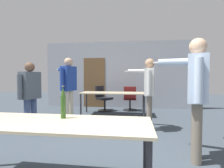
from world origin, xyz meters
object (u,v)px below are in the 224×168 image
object	(u,v)px
person_far_watching	(30,91)
person_left_plaid	(196,88)
office_chair_near_pushed	(103,99)
person_near_casual	(149,86)
office_chair_far_right	(130,99)
beer_bottle	(63,103)
person_right_polo	(68,83)

from	to	relation	value
person_far_watching	person_left_plaid	distance (m)	3.35
person_left_plaid	office_chair_near_pushed	world-z (taller)	person_left_plaid
person_far_watching	person_left_plaid	bearing A→B (deg)	-90.07
person_near_casual	person_left_plaid	bearing A→B (deg)	-151.61
office_chair_near_pushed	office_chair_far_right	xyz separation A→B (m)	(0.99, 0.12, -0.01)
person_far_watching	office_chair_far_right	xyz separation A→B (m)	(2.13, 2.90, -0.53)
person_far_watching	beer_bottle	bearing A→B (deg)	-121.75
person_right_polo	person_left_plaid	distance (m)	3.45
person_left_plaid	office_chair_far_right	xyz separation A→B (m)	(-1.09, 3.79, -0.67)
person_near_casual	office_chair_near_pushed	xyz separation A→B (m)	(-1.51, 2.19, -0.60)
office_chair_near_pushed	office_chair_far_right	bearing A→B (deg)	126.27
office_chair_near_pushed	office_chair_far_right	world-z (taller)	office_chair_near_pushed
office_chair_near_pushed	beer_bottle	xyz separation A→B (m)	(0.33, -4.37, 0.50)
person_near_casual	office_chair_near_pushed	world-z (taller)	person_near_casual
person_far_watching	beer_bottle	size ratio (longest dim) A/B	4.01
person_near_casual	office_chair_near_pushed	distance (m)	2.72
person_right_polo	person_near_casual	distance (m)	2.28
person_left_plaid	beer_bottle	world-z (taller)	person_left_plaid
person_near_casual	office_chair_far_right	distance (m)	2.44
person_far_watching	office_chair_near_pushed	distance (m)	3.05
beer_bottle	person_left_plaid	bearing A→B (deg)	21.46
person_right_polo	beer_bottle	bearing A→B (deg)	-141.50
person_right_polo	person_left_plaid	xyz separation A→B (m)	(2.78, -2.04, 0.01)
beer_bottle	office_chair_far_right	bearing A→B (deg)	81.53
office_chair_near_pushed	person_far_watching	bearing A→B (deg)	7.30
person_far_watching	person_near_casual	xyz separation A→B (m)	(2.65, 0.60, 0.08)
person_left_plaid	person_near_casual	size ratio (longest dim) A/B	1.08
person_left_plaid	person_far_watching	bearing A→B (deg)	89.90
person_right_polo	office_chair_far_right	bearing A→B (deg)	-26.06
person_right_polo	beer_bottle	world-z (taller)	person_right_polo
beer_bottle	person_near_casual	bearing A→B (deg)	61.48
office_chair_far_right	person_far_watching	bearing A→B (deg)	-126.99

